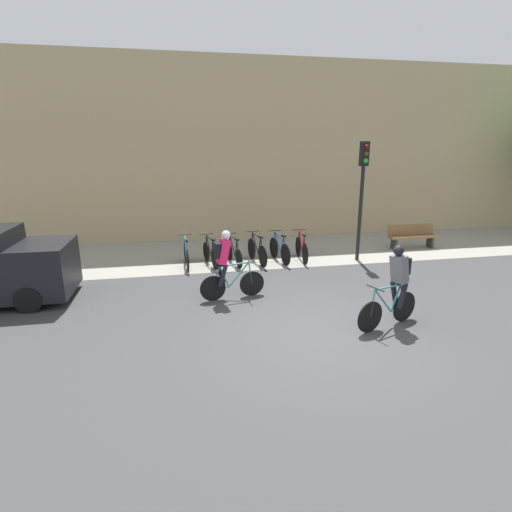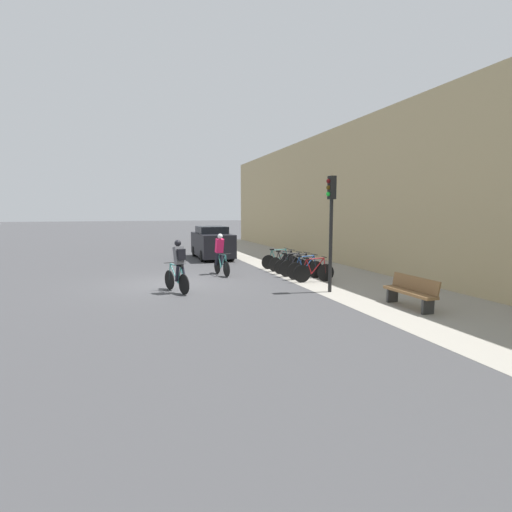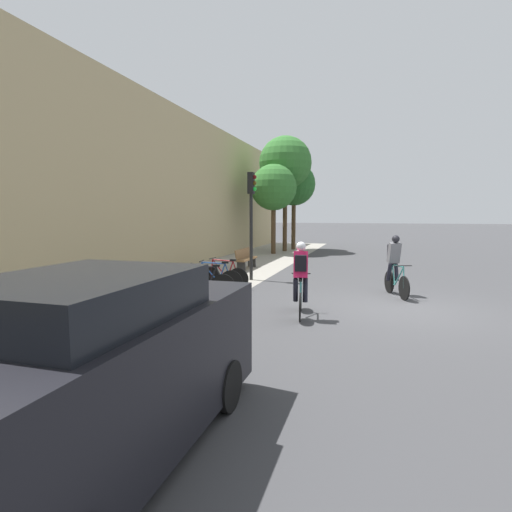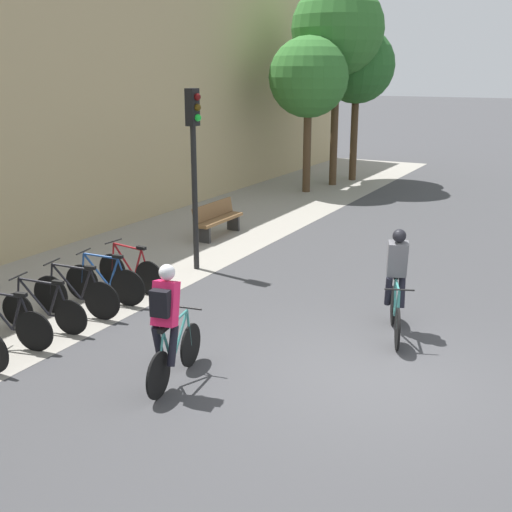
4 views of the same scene
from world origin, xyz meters
TOP-DOWN VIEW (x-y plane):
  - ground at (0.00, 0.00)m, footprint 200.00×200.00m
  - kerb_strip at (0.00, 6.75)m, footprint 44.00×4.50m
  - cyclist_pink at (-1.67, 2.30)m, footprint 1.67×0.53m
  - cyclist_grey at (1.67, 0.12)m, footprint 1.64×0.69m
  - parked_bike_1 at (-1.82, 5.32)m, footprint 0.50×1.61m
  - parked_bike_2 at (-1.05, 5.32)m, footprint 0.46×1.64m
  - parked_bike_3 at (-0.29, 5.32)m, footprint 0.46×1.74m
  - parked_bike_4 at (0.48, 5.32)m, footprint 0.46×1.68m
  - parked_bike_5 at (1.24, 5.32)m, footprint 0.46×1.67m
  - traffic_light_pole at (3.11, 4.99)m, footprint 0.26×0.30m
  - bench at (5.80, 6.10)m, footprint 1.86×0.44m
  - street_tree_0 at (12.82, 6.63)m, footprint 2.76×2.76m
  - street_tree_1 at (16.06, 6.06)m, footprint 2.88×2.88m
  - street_tree_2 at (14.64, 6.34)m, footprint 3.35×3.35m

SIDE VIEW (x-z plane):
  - ground at x=0.00m, z-range 0.00..0.00m
  - kerb_strip at x=0.00m, z-range 0.00..0.01m
  - parked_bike_2 at x=-1.05m, z-range -0.09..0.85m
  - parked_bike_1 at x=-1.82m, z-range -0.09..0.88m
  - parked_bike_5 at x=1.24m, z-range -0.08..0.90m
  - parked_bike_3 at x=-0.29m, z-range -0.08..0.90m
  - parked_bike_4 at x=0.48m, z-range -0.08..0.90m
  - bench at x=5.80m, z-range 0.03..0.92m
  - cyclist_grey at x=1.67m, z-range 0.06..1.84m
  - cyclist_pink at x=-1.67m, z-range 0.06..1.83m
  - traffic_light_pole at x=3.11m, z-range 0.73..4.61m
  - street_tree_0 at x=12.82m, z-range 1.28..6.65m
  - street_tree_1 at x=16.06m, z-range 1.45..7.30m
  - street_tree_2 at x=14.64m, z-range 1.95..9.28m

